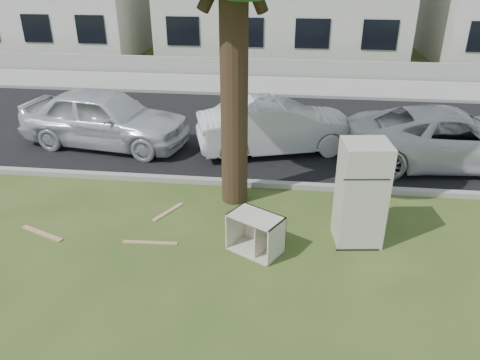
# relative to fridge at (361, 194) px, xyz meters

# --- Properties ---
(ground) EXTENTS (120.00, 120.00, 0.00)m
(ground) POSITION_rel_fridge_xyz_m (-1.99, -0.53, -0.95)
(ground) COLOR #344B1A
(road) EXTENTS (120.00, 7.00, 0.01)m
(road) POSITION_rel_fridge_xyz_m (-1.99, 5.47, -0.94)
(road) COLOR black
(road) RESTS_ON ground
(kerb_near) EXTENTS (120.00, 0.18, 0.12)m
(kerb_near) POSITION_rel_fridge_xyz_m (-1.99, 1.92, -0.95)
(kerb_near) COLOR gray
(kerb_near) RESTS_ON ground
(kerb_far) EXTENTS (120.00, 0.18, 0.12)m
(kerb_far) POSITION_rel_fridge_xyz_m (-1.99, 9.02, -0.95)
(kerb_far) COLOR gray
(kerb_far) RESTS_ON ground
(sidewalk) EXTENTS (120.00, 2.80, 0.01)m
(sidewalk) POSITION_rel_fridge_xyz_m (-1.99, 10.47, -0.94)
(sidewalk) COLOR gray
(sidewalk) RESTS_ON ground
(low_wall) EXTENTS (120.00, 0.15, 0.70)m
(low_wall) POSITION_rel_fridge_xyz_m (-1.99, 12.07, -0.60)
(low_wall) COLOR gray
(low_wall) RESTS_ON ground
(fridge) EXTENTS (0.87, 0.82, 1.90)m
(fridge) POSITION_rel_fridge_xyz_m (0.00, 0.00, 0.00)
(fridge) COLOR silver
(fridge) RESTS_ON ground
(cabinet) EXTENTS (1.05, 0.93, 0.70)m
(cabinet) POSITION_rel_fridge_xyz_m (-1.79, -0.56, -0.60)
(cabinet) COLOR white
(cabinet) RESTS_ON ground
(plank_a) EXTENTS (1.00, 0.13, 0.02)m
(plank_a) POSITION_rel_fridge_xyz_m (-3.70, -0.56, -0.94)
(plank_a) COLOR tan
(plank_a) RESTS_ON ground
(plank_b) EXTENTS (0.97, 0.47, 0.02)m
(plank_b) POSITION_rel_fridge_xyz_m (-5.79, -0.50, -0.94)
(plank_b) COLOR tan
(plank_b) RESTS_ON ground
(plank_c) EXTENTS (0.47, 0.77, 0.02)m
(plank_c) POSITION_rel_fridge_xyz_m (-3.65, 0.55, -0.94)
(plank_c) COLOR tan
(plank_c) RESTS_ON ground
(car_center) EXTENTS (4.38, 2.60, 1.36)m
(car_center) POSITION_rel_fridge_xyz_m (-1.60, 4.02, -0.27)
(car_center) COLOR silver
(car_center) RESTS_ON ground
(car_right) EXTENTS (5.07, 2.66, 1.36)m
(car_right) POSITION_rel_fridge_xyz_m (2.59, 3.71, -0.27)
(car_right) COLOR silver
(car_right) RESTS_ON ground
(car_left) EXTENTS (4.69, 2.44, 1.52)m
(car_left) POSITION_rel_fridge_xyz_m (-6.18, 3.92, -0.19)
(car_left) COLOR silver
(car_left) RESTS_ON ground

